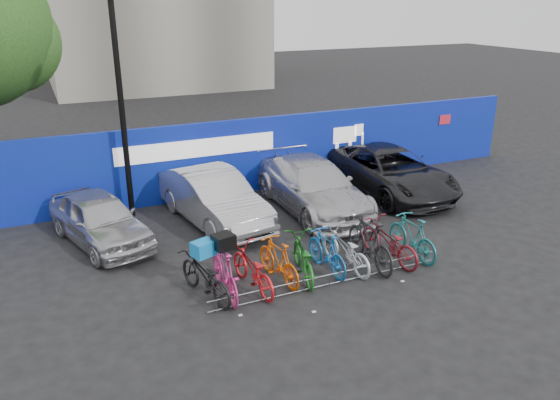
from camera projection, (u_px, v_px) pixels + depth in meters
ground at (316, 274)px, 12.54m from camera, size 100.00×100.00×0.00m
hoarding at (228, 158)px, 17.24m from camera, size 22.00×0.18×2.40m
lamppost at (121, 104)px, 14.76m from camera, size 0.25×0.50×6.11m
bike_rack at (329, 279)px, 11.97m from camera, size 5.60×0.03×0.30m
car_0 at (100, 219)px, 13.95m from camera, size 2.57×4.13×1.31m
car_1 at (214, 198)px, 15.17m from camera, size 2.23×4.64×1.47m
car_2 at (313, 186)px, 16.14m from camera, size 2.12×5.08×1.47m
car_3 at (389, 171)px, 17.53m from camera, size 2.43×5.23×1.45m
bike_0 at (205, 277)px, 11.41m from camera, size 1.11×1.97×0.98m
bike_1 at (225, 272)px, 11.48m from camera, size 0.61×1.86×1.10m
bike_2 at (252, 269)px, 11.74m from camera, size 0.83×1.89×0.96m
bike_3 at (279, 261)px, 12.08m from camera, size 0.68×1.71×1.00m
bike_4 at (303, 258)px, 12.26m from camera, size 1.06×1.94×0.97m
bike_5 at (327, 252)px, 12.52m from camera, size 0.54×1.67×0.99m
bike_6 at (345, 250)px, 12.66m from camera, size 0.80×1.88×0.96m
bike_7 at (370, 242)px, 12.74m from camera, size 0.68×2.06×1.22m
bike_8 at (389, 242)px, 12.99m from camera, size 0.94×1.99×1.00m
bike_9 at (412, 236)px, 13.22m from camera, size 0.56×1.79×1.07m
cargo_crate at (203, 249)px, 11.18m from camera, size 0.53×0.47×0.32m
cargo_topcase at (223, 241)px, 11.23m from camera, size 0.49×0.46×0.31m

